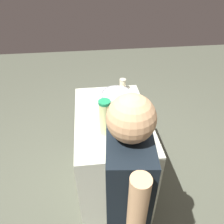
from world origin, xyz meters
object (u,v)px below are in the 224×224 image
at_px(lemonade_pitcher, 105,117).
at_px(broccoli_bowl_front, 122,137).
at_px(cooking_pot, 116,103).
at_px(broccoli_bowl_center, 106,93).
at_px(mason_jar, 123,84).
at_px(broccoli_bowl_back, 142,123).
at_px(person_cook, 125,210).

bearing_deg(lemonade_pitcher, broccoli_bowl_front, 46.93).
distance_m(cooking_pot, lemonade_pitcher, 0.28).
distance_m(cooking_pot, broccoli_bowl_center, 0.32).
bearing_deg(broccoli_bowl_center, broccoli_bowl_front, 4.76).
bearing_deg(broccoli_bowl_center, mason_jar, 119.21).
relative_size(lemonade_pitcher, broccoli_bowl_center, 2.86).
relative_size(lemonade_pitcher, mason_jar, 2.51).
relative_size(cooking_pot, broccoli_bowl_back, 2.61).
bearing_deg(broccoli_bowl_center, cooking_pot, 11.46).
bearing_deg(mason_jar, broccoli_bowl_front, -9.45).
distance_m(cooking_pot, broccoli_bowl_front, 0.37).
bearing_deg(cooking_pot, broccoli_bowl_front, -0.95).
bearing_deg(lemonade_pitcher, broccoli_bowl_back, 97.74).
bearing_deg(cooking_pot, broccoli_bowl_center, -168.54).
bearing_deg(mason_jar, person_cook, -8.29).
height_order(cooking_pot, lemonade_pitcher, lemonade_pitcher).
distance_m(mason_jar, broccoli_bowl_back, 0.61).
height_order(mason_jar, broccoli_bowl_center, mason_jar).
distance_m(cooking_pot, broccoli_bowl_back, 0.29).
relative_size(broccoli_bowl_back, person_cook, 0.07).
distance_m(broccoli_bowl_back, person_cook, 0.77).
height_order(mason_jar, broccoli_bowl_front, mason_jar).
bearing_deg(mason_jar, broccoli_bowl_back, 5.97).
bearing_deg(broccoli_bowl_back, cooking_pot, -138.22).
height_order(lemonade_pitcher, mason_jar, lemonade_pitcher).
bearing_deg(person_cook, broccoli_bowl_center, 179.39).
xyz_separation_m(lemonade_pitcher, person_cook, (0.69, 0.05, -0.14)).
xyz_separation_m(mason_jar, broccoli_bowl_front, (0.76, -0.13, -0.03)).
bearing_deg(lemonade_pitcher, mason_jar, 159.33).
height_order(cooking_pot, broccoli_bowl_back, cooking_pot).
relative_size(broccoli_bowl_front, broccoli_bowl_back, 0.84).
height_order(lemonade_pitcher, broccoli_bowl_center, lemonade_pitcher).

